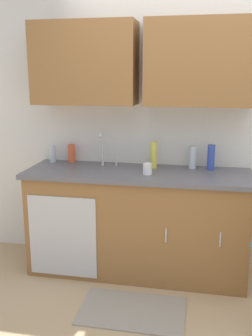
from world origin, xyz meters
The scene contains 12 objects.
ground_plane centered at (0.00, 0.00, 0.00)m, with size 9.00×9.00×0.00m, color tan.
kitchen_wall_with_uppers centered at (-0.14, 0.99, 1.48)m, with size 4.80×0.44×2.70m.
counter_cabinet centered at (-0.55, 0.70, 0.45)m, with size 1.90×0.62×0.90m.
countertop centered at (-0.55, 0.70, 0.92)m, with size 1.96×0.66×0.04m, color #595960.
sink centered at (-0.86, 0.71, 0.93)m, with size 0.50×0.36×0.35m.
floor_mat centered at (-0.48, 0.05, 0.01)m, with size 0.80×0.50×0.01m, color gray.
bottle_soap centered at (-1.41, 0.90, 1.02)m, with size 0.06×0.06×0.17m, color silver.
bottle_cleaner_spray centered at (-1.23, 0.93, 1.03)m, with size 0.07×0.07×0.17m, color #E05933.
bottle_water_short centered at (0.07, 0.87, 1.05)m, with size 0.07×0.07×0.22m, color #334CB2.
bottle_dish_liquid centered at (-0.08, 0.89, 1.04)m, with size 0.06×0.06×0.20m, color silver.
bottle_water_tall centered at (-0.43, 0.84, 1.06)m, with size 0.06×0.06×0.24m, color #D8D14C.
cup_by_sink centered at (-0.45, 0.61, 0.99)m, with size 0.08×0.08×0.09m, color white.
Camera 1 is at (-0.04, -2.48, 1.75)m, focal length 40.74 mm.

